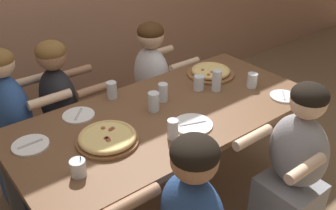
# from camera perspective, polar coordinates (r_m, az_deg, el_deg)

# --- Properties ---
(ground_plane) EXTENTS (18.00, 18.00, 0.00)m
(ground_plane) POSITION_cam_1_polar(r_m,az_deg,el_deg) (2.83, 0.00, -14.95)
(ground_plane) COLOR #896B4C
(ground_plane) RESTS_ON ground
(dining_table) EXTENTS (1.95, 0.93, 0.79)m
(dining_table) POSITION_cam_1_polar(r_m,az_deg,el_deg) (2.38, 0.00, -2.86)
(dining_table) COLOR brown
(dining_table) RESTS_ON ground
(pizza_board_main) EXTENTS (0.35, 0.35, 0.05)m
(pizza_board_main) POSITION_cam_1_polar(r_m,az_deg,el_deg) (2.82, 6.52, 5.01)
(pizza_board_main) COLOR brown
(pizza_board_main) RESTS_ON dining_table
(pizza_board_second) EXTENTS (0.35, 0.35, 0.05)m
(pizza_board_second) POSITION_cam_1_polar(r_m,az_deg,el_deg) (2.08, -9.21, -5.01)
(pizza_board_second) COLOR brown
(pizza_board_second) RESTS_ON dining_table
(empty_plate_a) EXTENTS (0.20, 0.20, 0.02)m
(empty_plate_a) POSITION_cam_1_polar(r_m,az_deg,el_deg) (2.36, -13.48, -1.53)
(empty_plate_a) COLOR white
(empty_plate_a) RESTS_ON dining_table
(empty_plate_b) EXTENTS (0.24, 0.24, 0.02)m
(empty_plate_b) POSITION_cam_1_polar(r_m,az_deg,el_deg) (2.21, 3.79, -2.97)
(empty_plate_b) COLOR white
(empty_plate_b) RESTS_ON dining_table
(empty_plate_c) EXTENTS (0.20, 0.20, 0.02)m
(empty_plate_c) POSITION_cam_1_polar(r_m,az_deg,el_deg) (2.17, -20.21, -5.75)
(empty_plate_c) COLOR white
(empty_plate_c) RESTS_ON dining_table
(empty_plate_d) EXTENTS (0.18, 0.18, 0.02)m
(empty_plate_d) POSITION_cam_1_polar(r_m,az_deg,el_deg) (2.62, 17.20, 1.26)
(empty_plate_d) COLOR white
(empty_plate_d) RESTS_ON dining_table
(cocktail_glass_blue) EXTENTS (0.08, 0.08, 0.11)m
(cocktail_glass_blue) POSITION_cam_1_polar(r_m,az_deg,el_deg) (1.88, -13.52, -9.40)
(cocktail_glass_blue) COLOR silver
(cocktail_glass_blue) RESTS_ON dining_table
(drinking_glass_a) EXTENTS (0.07, 0.07, 0.11)m
(drinking_glass_a) POSITION_cam_1_polar(r_m,az_deg,el_deg) (2.51, -8.54, 2.14)
(drinking_glass_a) COLOR silver
(drinking_glass_a) RESTS_ON dining_table
(drinking_glass_b) EXTENTS (0.07, 0.07, 0.10)m
(drinking_glass_b) POSITION_cam_1_polar(r_m,az_deg,el_deg) (2.68, 12.70, 3.55)
(drinking_glass_b) COLOR silver
(drinking_glass_b) RESTS_ON dining_table
(drinking_glass_c) EXTENTS (0.07, 0.07, 0.15)m
(drinking_glass_c) POSITION_cam_1_polar(r_m,az_deg,el_deg) (2.58, 7.42, 3.51)
(drinking_glass_c) COLOR silver
(drinking_glass_c) RESTS_ON dining_table
(drinking_glass_d) EXTENTS (0.06, 0.06, 0.12)m
(drinking_glass_d) POSITION_cam_1_polar(r_m,az_deg,el_deg) (2.07, 0.74, -3.83)
(drinking_glass_d) COLOR silver
(drinking_glass_d) RESTS_ON dining_table
(drinking_glass_e) EXTENTS (0.07, 0.07, 0.10)m
(drinking_glass_e) POSITION_cam_1_polar(r_m,az_deg,el_deg) (2.59, 4.72, 3.25)
(drinking_glass_e) COLOR silver
(drinking_glass_e) RESTS_ON dining_table
(drinking_glass_f) EXTENTS (0.07, 0.07, 0.12)m
(drinking_glass_f) POSITION_cam_1_polar(r_m,az_deg,el_deg) (2.33, -2.19, 0.39)
(drinking_glass_f) COLOR silver
(drinking_glass_f) RESTS_ON dining_table
(drinking_glass_g) EXTENTS (0.06, 0.06, 0.12)m
(drinking_glass_g) POSITION_cam_1_polar(r_m,az_deg,el_deg) (2.43, -0.77, 1.93)
(drinking_glass_g) COLOR silver
(drinking_glass_g) RESTS_ON dining_table
(diner_far_midleft) EXTENTS (0.51, 0.40, 1.16)m
(diner_far_midleft) POSITION_cam_1_polar(r_m,az_deg,el_deg) (2.81, -15.69, -2.70)
(diner_far_midleft) COLOR #232328
(diner_far_midleft) RESTS_ON ground
(diner_far_midright) EXTENTS (0.51, 0.40, 1.13)m
(diner_far_midright) POSITION_cam_1_polar(r_m,az_deg,el_deg) (3.14, -2.40, 1.96)
(diner_far_midright) COLOR silver
(diner_far_midright) RESTS_ON ground
(diner_near_midright) EXTENTS (0.51, 0.40, 1.13)m
(diner_near_midright) POSITION_cam_1_polar(r_m,az_deg,el_deg) (2.39, 18.42, -10.16)
(diner_near_midright) COLOR #99999E
(diner_near_midright) RESTS_ON ground
(diner_far_left) EXTENTS (0.51, 0.40, 1.18)m
(diner_far_left) POSITION_cam_1_polar(r_m,az_deg,el_deg) (2.73, -21.81, -4.86)
(diner_far_left) COLOR #2D5193
(diner_far_left) RESTS_ON ground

